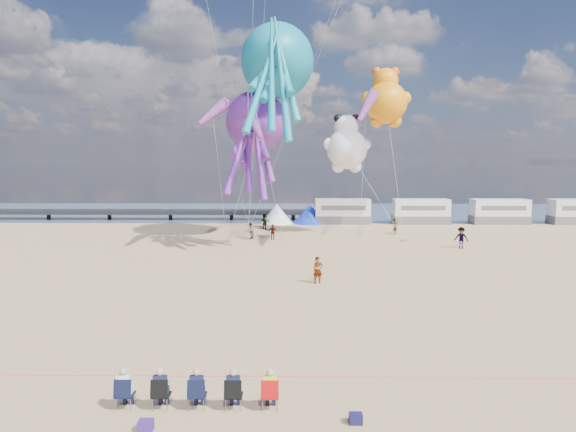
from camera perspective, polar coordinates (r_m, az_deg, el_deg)
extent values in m
plane|color=tan|center=(23.36, 0.02, -12.58)|extent=(120.00, 120.00, 0.00)
plane|color=#3C5873|center=(77.50, 0.63, 0.50)|extent=(120.00, 120.00, 0.00)
cube|color=black|center=(72.24, -22.22, 0.44)|extent=(60.00, 3.00, 0.50)
cube|color=silver|center=(62.68, 6.06, 0.52)|extent=(6.60, 2.50, 3.00)
cube|color=silver|center=(64.24, 14.53, 0.50)|extent=(6.60, 2.50, 3.00)
cube|color=silver|center=(67.12, 22.43, 0.46)|extent=(6.60, 2.50, 3.00)
cone|color=white|center=(62.50, -1.27, 0.26)|extent=(4.00, 4.00, 2.40)
cone|color=#1933CC|center=(62.48, 2.40, 0.26)|extent=(4.00, 4.00, 2.40)
cube|color=#3B1F77|center=(15.88, -15.53, -21.53)|extent=(0.40, 0.30, 0.32)
cube|color=#15143F|center=(15.88, 7.54, -21.41)|extent=(0.38, 0.28, 0.30)
cylinder|color=#F2338C|center=(18.69, -0.23, -17.41)|extent=(34.00, 0.03, 0.03)
imported|color=tan|center=(31.78, 3.33, -6.03)|extent=(0.68, 0.53, 1.66)
imported|color=#7F6659|center=(50.11, -4.21, -1.66)|extent=(0.77, 0.90, 1.55)
imported|color=#7F6659|center=(46.82, 18.69, -2.31)|extent=(1.13, 1.04, 1.88)
imported|color=#7F6659|center=(49.49, -1.73, -1.79)|extent=(0.96, 0.55, 1.48)
imported|color=#7F6659|center=(56.99, -2.59, -0.62)|extent=(1.02, 1.04, 1.75)
imported|color=#7F6659|center=(54.28, 11.83, -1.15)|extent=(1.43, 1.36, 1.62)
cube|color=gray|center=(47.80, -6.81, -2.87)|extent=(0.50, 0.35, 0.22)
cube|color=gray|center=(51.20, -0.56, -2.24)|extent=(0.50, 0.35, 0.22)
cube|color=gray|center=(49.46, 12.75, -2.68)|extent=(0.50, 0.35, 0.22)
cube|color=gray|center=(53.16, 7.96, -1.99)|extent=(0.50, 0.35, 0.22)
cube|color=gray|center=(54.80, -4.42, -1.71)|extent=(0.50, 0.35, 0.22)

